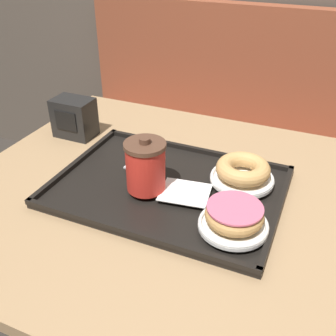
{
  "coord_description": "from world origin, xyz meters",
  "views": [
    {
      "loc": [
        0.27,
        -0.71,
        1.28
      ],
      "look_at": [
        -0.04,
        -0.0,
        0.8
      ],
      "focal_mm": 42.0,
      "sensor_mm": 36.0,
      "label": 1
    }
  ],
  "objects_px": {
    "donut_plain": "(243,169)",
    "napkin_dispenser": "(74,118)",
    "donut_chocolate_glazed": "(234,214)",
    "spoon": "(148,149)",
    "coffee_cup_front": "(146,166)"
  },
  "relations": [
    {
      "from": "donut_chocolate_glazed",
      "to": "donut_plain",
      "type": "height_order",
      "value": "same"
    },
    {
      "from": "coffee_cup_front",
      "to": "donut_chocolate_glazed",
      "type": "height_order",
      "value": "coffee_cup_front"
    },
    {
      "from": "coffee_cup_front",
      "to": "spoon",
      "type": "height_order",
      "value": "coffee_cup_front"
    },
    {
      "from": "donut_plain",
      "to": "donut_chocolate_glazed",
      "type": "bearing_deg",
      "value": -81.32
    },
    {
      "from": "donut_plain",
      "to": "napkin_dispenser",
      "type": "relative_size",
      "value": 1.09
    },
    {
      "from": "donut_plain",
      "to": "napkin_dispenser",
      "type": "bearing_deg",
      "value": 171.37
    },
    {
      "from": "coffee_cup_front",
      "to": "spoon",
      "type": "relative_size",
      "value": 0.86
    },
    {
      "from": "coffee_cup_front",
      "to": "donut_chocolate_glazed",
      "type": "distance_m",
      "value": 0.23
    },
    {
      "from": "spoon",
      "to": "coffee_cup_front",
      "type": "bearing_deg",
      "value": -149.46
    },
    {
      "from": "napkin_dispenser",
      "to": "donut_plain",
      "type": "bearing_deg",
      "value": -8.63
    },
    {
      "from": "coffee_cup_front",
      "to": "napkin_dispenser",
      "type": "bearing_deg",
      "value": 149.36
    },
    {
      "from": "donut_plain",
      "to": "napkin_dispenser",
      "type": "distance_m",
      "value": 0.53
    },
    {
      "from": "donut_plain",
      "to": "spoon",
      "type": "distance_m",
      "value": 0.28
    },
    {
      "from": "coffee_cup_front",
      "to": "donut_chocolate_glazed",
      "type": "xyz_separation_m",
      "value": [
        0.22,
        -0.06,
        -0.03
      ]
    },
    {
      "from": "donut_chocolate_glazed",
      "to": "donut_plain",
      "type": "xyz_separation_m",
      "value": [
        -0.03,
        0.17,
        -0.0
      ]
    }
  ]
}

